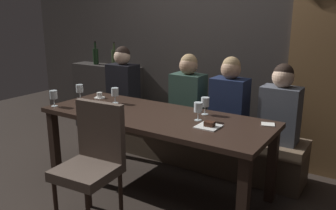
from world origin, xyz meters
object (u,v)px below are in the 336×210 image
object	(u,v)px
dining_table	(155,123)
diner_near_end	(281,106)
wine_glass_center_front	(115,92)
diner_redhead	(123,81)
wine_glass_near_right	(205,102)
dessert_plate	(209,126)
wine_bottle_dark_red	(96,56)
diner_bearded	(188,92)
wine_bottle_pale_label	(114,57)
wine_glass_near_left	(54,95)
espresso_cup	(100,96)
diner_far_end	(229,98)
wine_glass_end_right	(80,89)
banquette_bench	(190,143)
chair_near_side	(93,156)
wine_glass_far_left	(198,108)

from	to	relation	value
dining_table	diner_near_end	size ratio (longest dim) A/B	2.89
wine_glass_center_front	diner_redhead	bearing A→B (deg)	123.12
wine_glass_center_front	wine_glass_near_right	xyz separation A→B (m)	(0.98, 0.14, 0.00)
wine_glass_near_right	dessert_plate	size ratio (longest dim) A/B	0.86
wine_bottle_dark_red	diner_bearded	bearing A→B (deg)	-10.88
dining_table	wine_bottle_pale_label	distance (m)	1.80
wine_glass_center_front	wine_glass_near_left	distance (m)	0.62
espresso_cup	diner_far_end	bearing A→B (deg)	19.42
wine_glass_end_right	espresso_cup	size ratio (longest dim) A/B	1.37
espresso_cup	dessert_plate	bearing A→B (deg)	-9.68
diner_bearded	diner_far_end	size ratio (longest dim) A/B	0.99
diner_near_end	dessert_plate	world-z (taller)	diner_near_end
banquette_bench	dessert_plate	bearing A→B (deg)	-51.94
diner_redhead	dessert_plate	bearing A→B (deg)	-25.80
chair_near_side	wine_glass_far_left	xyz separation A→B (m)	(0.52, 0.78, 0.29)
wine_glass_far_left	dessert_plate	distance (m)	0.23
wine_bottle_pale_label	diner_near_end	bearing A→B (deg)	-8.51
diner_near_end	espresso_cup	world-z (taller)	diner_near_end
diner_far_end	dining_table	bearing A→B (deg)	-124.54
wine_glass_center_front	wine_glass_near_left	size ratio (longest dim) A/B	1.00
wine_glass_center_front	wine_glass_end_right	size ratio (longest dim) A/B	1.00
wine_glass_far_left	wine_glass_near_left	xyz separation A→B (m)	(-1.45, -0.37, -0.00)
diner_near_end	wine_glass_near_right	world-z (taller)	diner_near_end
wine_glass_near_left	espresso_cup	distance (m)	0.53
wine_glass_far_left	wine_glass_near_right	bearing A→B (deg)	99.49
banquette_bench	diner_far_end	xyz separation A→B (m)	(0.46, -0.03, 0.60)
dining_table	wine_glass_far_left	xyz separation A→B (m)	(0.43, 0.06, 0.20)
chair_near_side	wine_glass_center_front	xyz separation A→B (m)	(-0.50, 0.84, 0.30)
wine_glass_center_front	wine_bottle_pale_label	bearing A→B (deg)	131.30
wine_bottle_pale_label	diner_redhead	bearing A→B (deg)	-38.83
chair_near_side	dining_table	bearing A→B (deg)	82.53
wine_bottle_pale_label	wine_glass_near_left	distance (m)	1.43
diner_bearded	wine_glass_far_left	size ratio (longest dim) A/B	4.80
diner_bearded	wine_glass_near_left	xyz separation A→B (m)	(-0.99, -1.01, 0.03)
diner_near_end	espresso_cup	distance (m)	1.92
wine_glass_near_right	dining_table	bearing A→B (deg)	-146.53
chair_near_side	wine_bottle_dark_red	world-z (taller)	wine_bottle_dark_red
dining_table	diner_redhead	xyz separation A→B (m)	(-0.96, 0.70, 0.19)
dining_table	wine_bottle_pale_label	world-z (taller)	wine_bottle_pale_label
espresso_cup	wine_glass_end_right	bearing A→B (deg)	-132.46
wine_bottle_dark_red	diner_redhead	bearing A→B (deg)	-23.06
diner_far_end	diner_bearded	bearing A→B (deg)	177.14
wine_glass_near_left	wine_glass_end_right	distance (m)	0.35
diner_far_end	dessert_plate	xyz separation A→B (m)	(0.13, -0.73, -0.07)
diner_redhead	diner_bearded	distance (m)	0.93
chair_near_side	espresso_cup	bearing A→B (deg)	130.77
chair_near_side	diner_redhead	world-z (taller)	diner_redhead
wine_glass_near_right	wine_glass_near_left	size ratio (longest dim) A/B	1.00
wine_bottle_dark_red	wine_glass_near_right	bearing A→B (deg)	-19.73
diner_redhead	wine_bottle_pale_label	xyz separation A→B (m)	(-0.44, 0.36, 0.23)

